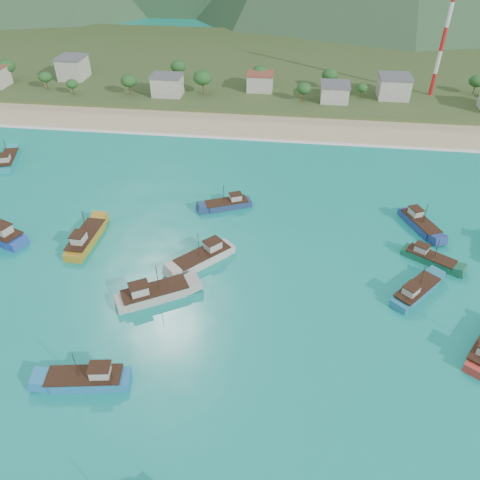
# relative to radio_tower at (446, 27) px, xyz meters

# --- Properties ---
(ground) EXTENTS (600.00, 600.00, 0.00)m
(ground) POSITION_rel_radio_tower_xyz_m (-55.68, -108.00, -22.40)
(ground) COLOR #0C8C82
(ground) RESTS_ON ground
(beach) EXTENTS (400.00, 18.00, 1.20)m
(beach) POSITION_rel_radio_tower_xyz_m (-55.68, -29.00, -22.40)
(beach) COLOR beige
(beach) RESTS_ON ground
(land) EXTENTS (400.00, 110.00, 2.40)m
(land) POSITION_rel_radio_tower_xyz_m (-55.68, 32.00, -22.40)
(land) COLOR #385123
(land) RESTS_ON ground
(surf_line) EXTENTS (400.00, 2.50, 0.08)m
(surf_line) POSITION_rel_radio_tower_xyz_m (-55.68, -38.50, -22.40)
(surf_line) COLOR white
(surf_line) RESTS_ON ground
(village) EXTENTS (207.32, 21.94, 7.08)m
(village) POSITION_rel_radio_tower_xyz_m (-49.66, -5.73, -17.79)
(village) COLOR beige
(village) RESTS_ON ground
(vegetation) EXTENTS (281.53, 25.59, 9.10)m
(vegetation) POSITION_rel_radio_tower_xyz_m (-52.40, -4.46, -17.24)
(vegetation) COLOR #235623
(vegetation) RESTS_ON ground
(radio_tower) EXTENTS (1.20, 1.20, 41.60)m
(radio_tower) POSITION_rel_radio_tower_xyz_m (0.00, 0.00, 0.00)
(radio_tower) COLOR red
(radio_tower) RESTS_ON ground
(boat_0) EXTENTS (6.63, 11.73, 6.65)m
(boat_0) POSITION_rel_radio_tower_xyz_m (-114.42, -61.09, -21.59)
(boat_0) COLOR teal
(boat_0) RESTS_ON ground
(boat_5) EXTENTS (10.51, 6.84, 6.00)m
(boat_5) POSITION_rel_radio_tower_xyz_m (-56.57, -74.44, -21.70)
(boat_5) COLOR navy
(boat_5) RESTS_ON ground
(boat_7) EXTENTS (9.52, 10.27, 6.40)m
(boat_7) POSITION_rel_radio_tower_xyz_m (-20.81, -97.88, -21.63)
(boat_7) COLOR teal
(boat_7) RESTS_ON ground
(boat_8) EXTENTS (10.84, 11.25, 7.13)m
(boat_8) POSITION_rel_radio_tower_xyz_m (-58.17, -93.48, -21.50)
(boat_8) COLOR beige
(boat_8) RESTS_ON ground
(boat_10) EXTENTS (12.47, 9.35, 7.28)m
(boat_10) POSITION_rel_radio_tower_xyz_m (-64.59, -104.21, -21.47)
(boat_10) COLOR #B1AA9F
(boat_10) RESTS_ON ground
(boat_12) EXTENTS (11.86, 5.17, 6.77)m
(boat_12) POSITION_rel_radio_tower_xyz_m (-69.12, -122.04, -21.56)
(boat_12) COLOR #2377B3
(boat_12) RESTS_ON ground
(boat_17) EXTENTS (9.86, 7.71, 5.81)m
(boat_17) POSITION_rel_radio_tower_xyz_m (-16.74, -88.18, -21.74)
(boat_17) COLOR #1A6646
(boat_17) RESTS_ON ground
(boat_21) EXTENTS (4.00, 12.34, 7.23)m
(boat_21) POSITION_rel_radio_tower_xyz_m (-82.03, -90.77, -21.48)
(boat_21) COLOR #AE8220
(boat_21) RESTS_ON ground
(boat_25) EXTENTS (7.48, 11.18, 6.41)m
(boat_25) POSITION_rel_radio_tower_xyz_m (-16.53, -76.85, -21.63)
(boat_25) COLOR navy
(boat_25) RESTS_ON ground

